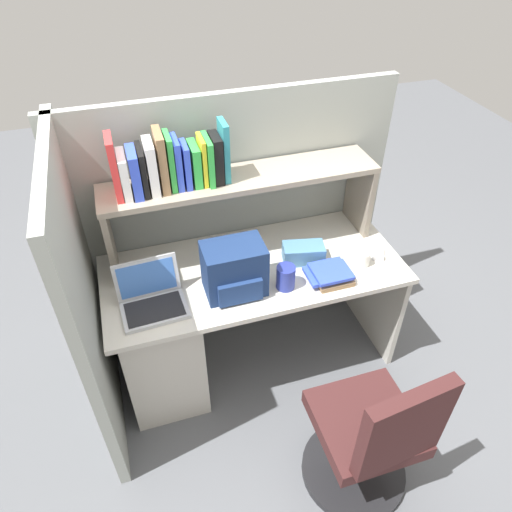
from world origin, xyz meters
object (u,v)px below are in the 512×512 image
at_px(laptop, 152,298).
at_px(computer_mouse, 378,253).
at_px(snack_canister, 286,277).
at_px(paper_cup, 363,258).
at_px(office_chair, 370,440).
at_px(backpack, 234,270).
at_px(tissue_box, 303,253).

height_order(laptop, computer_mouse, laptop).
relative_size(laptop, snack_canister, 2.49).
height_order(computer_mouse, paper_cup, paper_cup).
height_order(laptop, office_chair, laptop).
distance_m(backpack, tissue_box, 0.44).
bearing_deg(paper_cup, laptop, 178.59).
relative_size(laptop, backpack, 1.08).
height_order(tissue_box, office_chair, office_chair).
xyz_separation_m(backpack, tissue_box, (0.42, 0.12, -0.08)).
xyz_separation_m(laptop, office_chair, (0.82, -0.80, -0.39)).
bearing_deg(paper_cup, backpack, 179.08).
distance_m(backpack, snack_canister, 0.27).
bearing_deg(laptop, office_chair, -44.33).
bearing_deg(computer_mouse, paper_cup, -134.78).
bearing_deg(paper_cup, office_chair, -111.32).
bearing_deg(snack_canister, paper_cup, 5.29).
xyz_separation_m(backpack, office_chair, (0.41, -0.78, -0.47)).
xyz_separation_m(paper_cup, snack_canister, (-0.46, -0.04, 0.02)).
xyz_separation_m(laptop, tissue_box, (0.83, 0.10, -0.00)).
bearing_deg(computer_mouse, laptop, -155.53).
distance_m(backpack, computer_mouse, 0.83).
relative_size(backpack, tissue_box, 1.36).
distance_m(laptop, office_chair, 1.21).
relative_size(laptop, office_chair, 0.35).
bearing_deg(office_chair, laptop, -50.64).
xyz_separation_m(backpack, computer_mouse, (0.83, 0.04, -0.12)).
bearing_deg(laptop, backpack, -2.24).
xyz_separation_m(computer_mouse, snack_canister, (-0.57, -0.09, 0.05)).
distance_m(computer_mouse, office_chair, 0.99).
bearing_deg(tissue_box, snack_canister, -122.00).
distance_m(tissue_box, snack_canister, 0.24).
relative_size(computer_mouse, snack_canister, 0.80).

